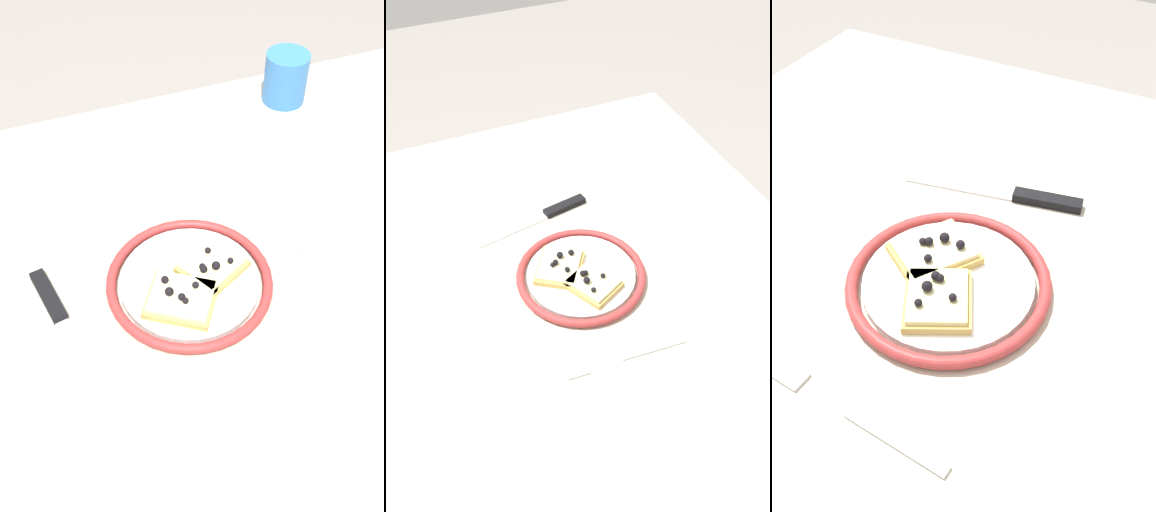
% 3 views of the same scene
% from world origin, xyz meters
% --- Properties ---
extents(dining_table, '(1.16, 0.95, 0.71)m').
position_xyz_m(dining_table, '(0.00, 0.00, 0.64)').
color(dining_table, '#BCB29E').
rests_on(dining_table, ground_plane).
extents(plate, '(0.23, 0.23, 0.02)m').
position_xyz_m(plate, '(0.06, -0.04, 0.72)').
color(plate, white).
rests_on(plate, dining_table).
extents(pizza_slice_near, '(0.10, 0.10, 0.03)m').
position_xyz_m(pizza_slice_near, '(0.02, -0.04, 0.73)').
color(pizza_slice_near, tan).
rests_on(pizza_slice_near, plate).
extents(pizza_slice_far, '(0.12, 0.11, 0.03)m').
position_xyz_m(pizza_slice_far, '(0.08, -0.01, 0.73)').
color(pizza_slice_far, tan).
rests_on(pizza_slice_far, plate).
extents(knife, '(0.06, 0.24, 0.01)m').
position_xyz_m(knife, '(0.24, -0.05, 0.72)').
color(knife, silver).
rests_on(knife, dining_table).
extents(fork, '(0.03, 0.20, 0.00)m').
position_xyz_m(fork, '(-0.12, -0.04, 0.71)').
color(fork, '#BCBCBC').
rests_on(fork, dining_table).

